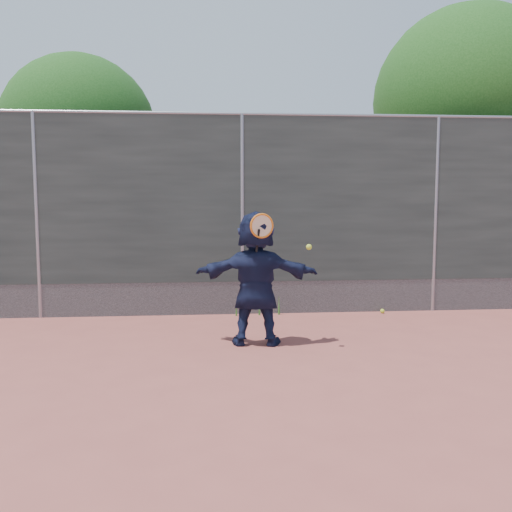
{
  "coord_description": "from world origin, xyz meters",
  "views": [
    {
      "loc": [
        -0.56,
        -5.06,
        1.8
      ],
      "look_at": [
        0.05,
        1.71,
        1.08
      ],
      "focal_mm": 40.0,
      "sensor_mm": 36.0,
      "label": 1
    }
  ],
  "objects": [
    {
      "name": "ground",
      "position": [
        0.0,
        0.0,
        0.0
      ],
      "size": [
        80.0,
        80.0,
        0.0
      ],
      "primitive_type": "plane",
      "color": "#9E4C42",
      "rests_on": "ground"
    },
    {
      "name": "player",
      "position": [
        0.05,
        1.71,
        0.81
      ],
      "size": [
        1.55,
        0.66,
        1.62
      ],
      "primitive_type": "imported",
      "rotation": [
        0.0,
        0.0,
        3.02
      ],
      "color": "#151B3A",
      "rests_on": "ground"
    },
    {
      "name": "ball_ground",
      "position": [
        2.15,
        3.35,
        0.03
      ],
      "size": [
        0.07,
        0.07,
        0.07
      ],
      "primitive_type": "sphere",
      "color": "#BED830",
      "rests_on": "ground"
    },
    {
      "name": "fence",
      "position": [
        -0.0,
        3.5,
        1.58
      ],
      "size": [
        20.0,
        0.06,
        3.03
      ],
      "color": "#38423D",
      "rests_on": "ground"
    },
    {
      "name": "swing_action",
      "position": [
        0.15,
        1.5,
        1.41
      ],
      "size": [
        0.72,
        0.21,
        0.51
      ],
      "color": "orange",
      "rests_on": "ground"
    },
    {
      "name": "tree_right",
      "position": [
        4.68,
        5.75,
        3.49
      ],
      "size": [
        3.78,
        3.6,
        5.39
      ],
      "color": "#382314",
      "rests_on": "ground"
    },
    {
      "name": "tree_left",
      "position": [
        -2.85,
        6.55,
        2.94
      ],
      "size": [
        3.15,
        3.0,
        4.53
      ],
      "color": "#382314",
      "rests_on": "ground"
    },
    {
      "name": "weed_clump",
      "position": [
        0.29,
        3.38,
        0.13
      ],
      "size": [
        0.68,
        0.07,
        0.3
      ],
      "color": "#387226",
      "rests_on": "ground"
    }
  ]
}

